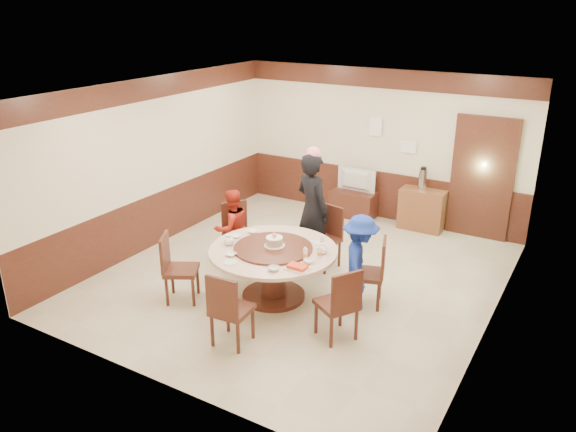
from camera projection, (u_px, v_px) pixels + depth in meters
The scene contains 31 objects.
room at pixel (303, 210), 8.16m from camera, with size 6.00×6.04×2.84m.
banquet_table at pixel (273, 263), 7.74m from camera, with size 1.77×1.77×0.78m.
chair_0 at pixel (368, 284), 7.66m from camera, with size 0.56×0.56×0.97m.
chair_1 at pixel (324, 248), 8.76m from camera, with size 0.52×0.53×0.97m.
chair_2 at pixel (239, 244), 8.90m from camera, with size 0.62×0.61×0.97m.
chair_3 at pixel (180, 280), 7.77m from camera, with size 0.60×0.60×0.97m.
chair_4 at pixel (231, 321), 6.77m from camera, with size 0.48×0.48×0.97m.
chair_5 at pixel (337, 316), 6.89m from camera, with size 0.61×0.61×0.97m.
person_standing at pixel (312, 210), 8.62m from camera, with size 0.66×0.44×1.82m, color black.
person_red at pixel (232, 228), 8.70m from camera, with size 0.61×0.47×1.25m, color #AF2417.
person_blue at pixel (360, 262), 7.51m from camera, with size 0.85×0.49×1.31m, color #183099.
birthday_cake at pixel (274, 241), 7.66m from camera, with size 0.29×0.29×0.19m.
teapot_left at pixel (229, 241), 7.78m from camera, with size 0.17×0.15×0.13m, color white.
teapot_right at pixel (322, 249), 7.51m from camera, with size 0.17×0.15×0.13m, color white.
bowl_0 at pixel (253, 231), 8.20m from camera, with size 0.15×0.15×0.04m, color white.
bowl_1 at pixel (274, 269), 7.05m from camera, with size 0.15×0.15×0.05m, color white.
bowl_2 at pixel (231, 254), 7.46m from camera, with size 0.14×0.14×0.03m, color white.
bowl_3 at pixel (309, 261), 7.25m from camera, with size 0.14×0.14×0.04m, color white.
bowl_4 at pixel (236, 236), 8.04m from camera, with size 0.14×0.14×0.03m, color white.
saucer_near at pixel (230, 262), 7.26m from camera, with size 0.18×0.18×0.01m, color white.
saucer_far at pixel (319, 243), 7.85m from camera, with size 0.18×0.18×0.01m, color white.
shrimp_platter at pixel (297, 268), 7.07m from camera, with size 0.30×0.20×0.06m.
bottle_0 at pixel (305, 254), 7.31m from camera, with size 0.06×0.06×0.16m, color white.
bottle_1 at pixel (319, 253), 7.36m from camera, with size 0.06×0.06×0.16m, color white.
bottle_2 at pixel (322, 242), 7.69m from camera, with size 0.06×0.06×0.16m, color white.
tv_stand at pixel (354, 204), 10.84m from camera, with size 0.85×0.45×0.50m, color #451F15.
television at pixel (355, 180), 10.67m from camera, with size 0.77×0.10×0.45m, color gray.
side_cabinet at pixel (422, 210), 10.19m from camera, with size 0.80×0.40×0.75m, color brown.
thermos at pixel (423, 179), 10.00m from camera, with size 0.15×0.15×0.38m, color silver.
notice_left at pixel (375, 127), 10.33m from camera, with size 0.25×0.00×0.35m, color white.
notice_right at pixel (408, 147), 10.13m from camera, with size 0.30×0.00×0.22m, color white.
Camera 1 is at (3.70, -6.69, 3.93)m, focal length 35.00 mm.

